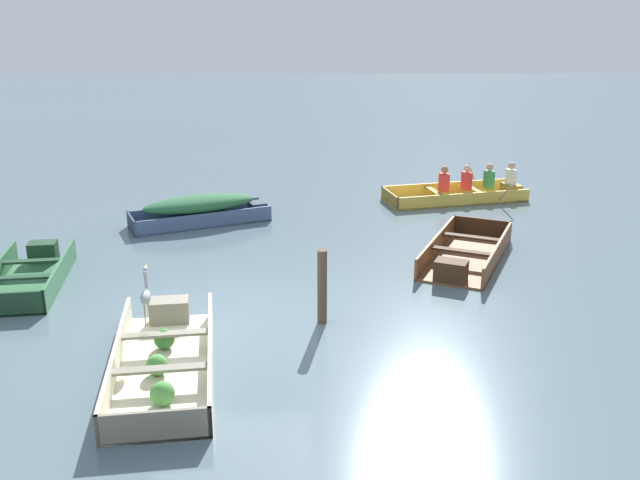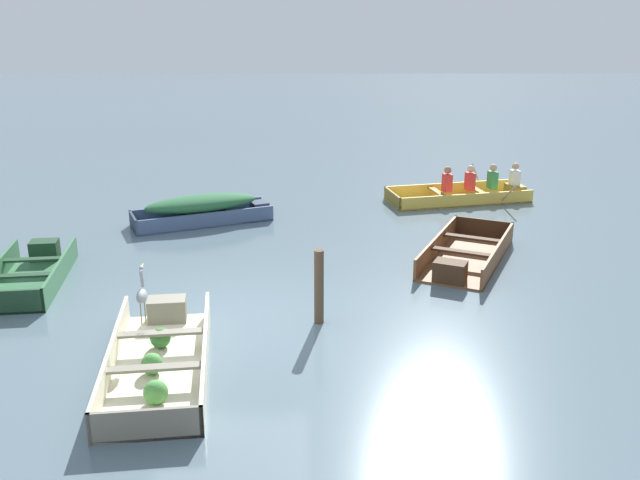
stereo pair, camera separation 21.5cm
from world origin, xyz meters
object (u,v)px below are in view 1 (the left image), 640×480
(dinghy_cream_foreground, at_px, (164,357))
(heron_on_dinghy, at_px, (146,295))
(skiff_green_far_moored, at_px, (31,275))
(mooring_post, at_px, (322,287))
(skiff_slate_blue_near_moored, at_px, (201,208))
(skiff_wooden_brown_mid_moored, at_px, (465,255))
(rowboat_yellow_with_crew, at_px, (464,191))

(dinghy_cream_foreground, relative_size, heron_on_dinghy, 4.18)
(skiff_green_far_moored, distance_m, mooring_post, 5.46)
(skiff_slate_blue_near_moored, bearing_deg, mooring_post, -64.21)
(skiff_wooden_brown_mid_moored, relative_size, skiff_green_far_moored, 1.15)
(heron_on_dinghy, relative_size, mooring_post, 0.70)
(dinghy_cream_foreground, xyz_separation_m, skiff_slate_blue_near_moored, (-0.36, 6.66, 0.22))
(skiff_wooden_brown_mid_moored, height_order, rowboat_yellow_with_crew, rowboat_yellow_with_crew)
(skiff_wooden_brown_mid_moored, bearing_deg, skiff_green_far_moored, -173.96)
(dinghy_cream_foreground, distance_m, skiff_wooden_brown_mid_moored, 6.43)
(dinghy_cream_foreground, distance_m, mooring_post, 2.63)
(rowboat_yellow_with_crew, bearing_deg, dinghy_cream_foreground, -125.06)
(dinghy_cream_foreground, height_order, skiff_wooden_brown_mid_moored, skiff_wooden_brown_mid_moored)
(heron_on_dinghy, bearing_deg, dinghy_cream_foreground, -57.86)
(dinghy_cream_foreground, xyz_separation_m, heron_on_dinghy, (-0.29, 0.47, 0.73))
(skiff_green_far_moored, height_order, mooring_post, mooring_post)
(dinghy_cream_foreground, bearing_deg, skiff_green_far_moored, 132.71)
(skiff_wooden_brown_mid_moored, bearing_deg, skiff_slate_blue_near_moored, 153.81)
(skiff_slate_blue_near_moored, relative_size, skiff_green_far_moored, 1.14)
(dinghy_cream_foreground, distance_m, rowboat_yellow_with_crew, 10.44)
(rowboat_yellow_with_crew, bearing_deg, skiff_slate_blue_near_moored, -163.52)
(skiff_wooden_brown_mid_moored, relative_size, mooring_post, 2.72)
(skiff_wooden_brown_mid_moored, distance_m, heron_on_dinghy, 6.43)
(skiff_slate_blue_near_moored, relative_size, rowboat_yellow_with_crew, 0.87)
(skiff_wooden_brown_mid_moored, height_order, heron_on_dinghy, heron_on_dinghy)
(dinghy_cream_foreground, xyz_separation_m, skiff_wooden_brown_mid_moored, (5.01, 4.02, 0.00))
(dinghy_cream_foreground, relative_size, mooring_post, 2.94)
(skiff_slate_blue_near_moored, relative_size, mooring_post, 2.68)
(skiff_slate_blue_near_moored, xyz_separation_m, skiff_wooden_brown_mid_moored, (5.38, -2.64, -0.22))
(skiff_green_far_moored, height_order, heron_on_dinghy, heron_on_dinghy)
(rowboat_yellow_with_crew, bearing_deg, heron_on_dinghy, -127.91)
(dinghy_cream_foreground, height_order, skiff_green_far_moored, skiff_green_far_moored)
(heron_on_dinghy, distance_m, mooring_post, 2.66)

